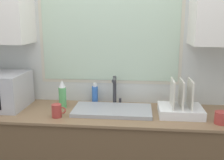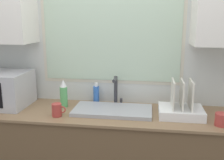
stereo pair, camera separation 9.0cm
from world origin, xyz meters
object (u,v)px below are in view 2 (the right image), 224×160
Objects in this scene: spray_bottle at (64,94)px; dish_rack at (181,108)px; soap_bottle at (96,94)px; faucet at (116,89)px; mug_near_sink at (57,110)px; microwave at (2,89)px.

dish_rack is at bearing -5.17° from spray_bottle.
faucet is at bearing -11.09° from soap_bottle.
soap_bottle is 0.45m from mug_near_sink.
mug_near_sink is at bearing -171.56° from dish_rack.
spray_bottle reaches higher than soap_bottle.
mug_near_sink is (-0.43, -0.34, -0.10)m from faucet.
faucet reaches higher than soap_bottle.
soap_bottle is (-0.19, 0.04, -0.07)m from faucet.
microwave reaches higher than spray_bottle.
mug_near_sink is at bearing -84.86° from spray_bottle.
soap_bottle is at bearing 162.32° from dish_rack.
dish_rack reaches higher than mug_near_sink.
spray_bottle is at bearing 4.41° from microwave.
microwave is at bearing -171.47° from faucet.
dish_rack is 0.98m from mug_near_sink.
faucet is at bearing 8.53° from microwave.
microwave is 1.32× the size of dish_rack.
soap_bottle is at bearing 12.95° from microwave.
dish_rack is at bearing -1.76° from microwave.
soap_bottle is (0.26, 0.14, -0.03)m from spray_bottle.
dish_rack is at bearing -17.68° from soap_bottle.
spray_bottle is at bearing -151.14° from soap_bottle.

